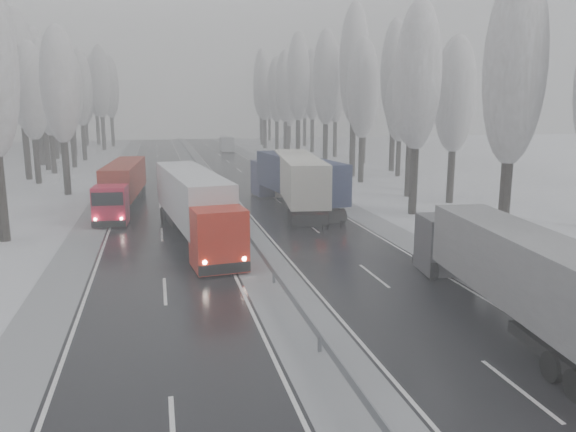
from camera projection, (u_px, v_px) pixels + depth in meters
name	position (u px, v px, depth m)	size (l,w,h in m)	color
ground	(358.00, 411.00, 16.15)	(260.00, 260.00, 0.00)	white
carriageway_right	(292.00, 212.00, 45.97)	(7.50, 200.00, 0.03)	black
carriageway_left	(161.00, 217.00, 43.62)	(7.50, 200.00, 0.03)	black
median_slush	(228.00, 214.00, 44.79)	(3.00, 200.00, 0.04)	#929599
shoulder_right	(349.00, 209.00, 47.07)	(2.40, 200.00, 0.04)	#929599
shoulder_left	(94.00, 220.00, 42.52)	(2.40, 200.00, 0.04)	#929599
median_guardrail	(228.00, 207.00, 44.67)	(0.12, 200.00, 0.76)	slate
tree_16	(515.00, 69.00, 32.38)	(3.60, 3.60, 16.53)	black
tree_18	(418.00, 77.00, 43.11)	(3.60, 3.60, 16.58)	black
tree_19	(455.00, 95.00, 48.41)	(3.60, 3.60, 14.57)	black
tree_20	(412.00, 88.00, 51.74)	(3.60, 3.60, 15.71)	black
tree_21	(416.00, 70.00, 55.69)	(3.60, 3.60, 18.62)	black
tree_22	(363.00, 89.00, 61.49)	(3.60, 3.60, 15.86)	black
tree_23	(400.00, 103.00, 67.00)	(3.60, 3.60, 13.55)	black
tree_24	(354.00, 65.00, 66.28)	(3.60, 3.60, 20.49)	black
tree_25	(395.00, 73.00, 71.77)	(3.60, 3.60, 19.44)	black
tree_26	(326.00, 78.00, 76.20)	(3.60, 3.60, 18.78)	black
tree_27	(365.00, 85.00, 81.77)	(3.60, 3.60, 17.62)	black
tree_28	(298.00, 78.00, 86.03)	(3.60, 3.60, 19.62)	black
tree_29	(336.00, 85.00, 91.68)	(3.60, 3.60, 18.11)	black
tree_30	(285.00, 87.00, 95.60)	(3.60, 3.60, 17.86)	black
tree_31	(313.00, 85.00, 100.65)	(3.60, 3.60, 18.58)	black
tree_32	(277.00, 90.00, 102.86)	(3.60, 3.60, 17.33)	black
tree_33	(288.00, 101.00, 107.75)	(3.60, 3.60, 14.33)	black
tree_34	(265.00, 90.00, 109.40)	(3.60, 3.60, 17.63)	black
tree_35	(305.00, 89.00, 115.20)	(3.60, 3.60, 18.25)	black
tree_36	(262.00, 83.00, 118.77)	(3.60, 3.60, 20.23)	black
tree_37	(290.00, 95.00, 124.63)	(3.60, 3.60, 16.37)	black
tree_38	(261.00, 91.00, 129.52)	(3.60, 3.60, 17.97)	black
tree_39	(269.00, 96.00, 134.19)	(3.60, 3.60, 16.19)	black
tree_62	(60.00, 86.00, 52.76)	(3.60, 3.60, 16.04)	black
tree_64	(31.00, 92.00, 60.46)	(3.60, 3.60, 15.42)	black
tree_65	(19.00, 69.00, 63.37)	(3.60, 3.60, 19.48)	black
tree_66	(48.00, 95.00, 69.70)	(3.60, 3.60, 15.23)	black
tree_67	(42.00, 86.00, 72.98)	(3.60, 3.60, 17.09)	black
tree_68	(69.00, 89.00, 76.33)	(3.60, 3.60, 16.65)	black
tree_69	(36.00, 77.00, 78.74)	(3.60, 3.60, 19.35)	black
tree_70	(80.00, 88.00, 85.96)	(3.60, 3.60, 17.09)	black
tree_71	(51.00, 78.00, 88.40)	(3.60, 3.60, 19.61)	black
tree_72	(71.00, 97.00, 94.55)	(3.60, 3.60, 15.11)	black
tree_73	(57.00, 90.00, 97.46)	(3.60, 3.60, 17.22)	black
tree_74	(100.00, 82.00, 105.14)	(3.60, 3.60, 19.68)	black
tree_75	(52.00, 86.00, 107.06)	(3.60, 3.60, 18.60)	black
tree_76	(110.00, 88.00, 114.48)	(3.60, 3.60, 18.55)	black
tree_77	(84.00, 101.00, 117.58)	(3.60, 3.60, 14.32)	black
tree_78	(95.00, 85.00, 119.86)	(3.60, 3.60, 19.55)	black
tree_79	(84.00, 93.00, 123.38)	(3.60, 3.60, 17.07)	black
truck_grey_tarp	(510.00, 267.00, 22.32)	(4.13, 15.47, 3.93)	#434448
truck_blue_box	(294.00, 178.00, 47.08)	(4.85, 17.43, 4.43)	#1D1F4A
truck_cream_box	(297.00, 178.00, 46.40)	(4.97, 17.96, 4.57)	#ACA698
box_truck_distant	(227.00, 144.00, 104.34)	(2.69, 7.53, 2.77)	silver
truck_red_white	(195.00, 202.00, 35.49)	(4.60, 17.32, 4.40)	red
truck_red_red	(123.00, 183.00, 46.74)	(3.51, 14.95, 3.80)	red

